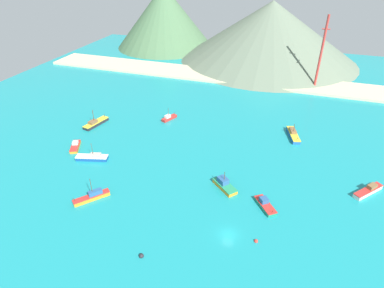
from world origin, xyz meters
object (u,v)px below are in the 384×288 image
(fishing_boat_4, at_px, (92,196))
(buoy_2, at_px, (141,256))
(radio_tower, at_px, (321,53))
(buoy_0, at_px, (256,241))
(fishing_boat_0, at_px, (293,134))
(fishing_boat_8, at_px, (96,123))
(fishing_boat_6, at_px, (224,185))
(fishing_boat_1, at_px, (265,205))
(fishing_boat_5, at_px, (368,190))
(fishing_boat_2, at_px, (169,118))
(fishing_boat_3, at_px, (75,146))
(fishing_boat_7, at_px, (92,157))

(fishing_boat_4, distance_m, buoy_2, 24.26)
(fishing_boat_4, xyz_separation_m, radio_tower, (54.45, 100.80, 15.95))
(buoy_0, bearing_deg, fishing_boat_0, 84.83)
(fishing_boat_8, relative_size, radio_tower, 0.34)
(fishing_boat_6, xyz_separation_m, fishing_boat_8, (-54.52, 20.83, -0.17))
(fishing_boat_0, relative_size, fishing_boat_1, 1.50)
(fishing_boat_8, bearing_deg, fishing_boat_5, -6.57)
(fishing_boat_6, bearing_deg, fishing_boat_2, 131.80)
(fishing_boat_0, height_order, fishing_boat_1, fishing_boat_0)
(fishing_boat_0, xyz_separation_m, buoy_0, (-4.70, -52.01, -0.69))
(fishing_boat_5, bearing_deg, fishing_boat_2, 160.86)
(buoy_0, relative_size, radio_tower, 0.03)
(fishing_boat_3, bearing_deg, fishing_boat_2, 53.35)
(fishing_boat_3, xyz_separation_m, fishing_boat_4, (19.93, -20.37, 0.23))
(fishing_boat_3, relative_size, fishing_boat_8, 0.68)
(fishing_boat_8, distance_m, radio_tower, 101.57)
(fishing_boat_0, xyz_separation_m, fishing_boat_2, (-46.35, -1.69, -0.08))
(fishing_boat_2, distance_m, fishing_boat_7, 35.47)
(fishing_boat_3, xyz_separation_m, buoy_0, (63.33, -21.18, -0.52))
(fishing_boat_3, height_order, buoy_2, fishing_boat_3)
(fishing_boat_8, bearing_deg, fishing_boat_6, -20.91)
(fishing_boat_0, relative_size, fishing_boat_5, 1.26)
(fishing_boat_7, xyz_separation_m, fishing_boat_8, (-11.96, 20.34, 0.06))
(fishing_boat_2, relative_size, buoy_2, 6.37)
(fishing_boat_0, relative_size, radio_tower, 0.34)
(fishing_boat_4, xyz_separation_m, buoy_2, (20.55, -12.88, -0.71))
(fishing_boat_1, relative_size, buoy_0, 8.53)
(fishing_boat_7, bearing_deg, buoy_0, -17.54)
(fishing_boat_4, bearing_deg, fishing_boat_0, 46.79)
(fishing_boat_7, distance_m, buoy_2, 42.72)
(fishing_boat_1, height_order, fishing_boat_2, fishing_boat_2)
(fishing_boat_5, distance_m, fishing_boat_7, 80.73)
(fishing_boat_3, bearing_deg, fishing_boat_4, -45.62)
(fishing_boat_7, bearing_deg, fishing_boat_1, -5.02)
(fishing_boat_5, height_order, buoy_0, fishing_boat_5)
(fishing_boat_0, relative_size, fishing_boat_8, 1.02)
(fishing_boat_1, distance_m, fishing_boat_7, 54.54)
(fishing_boat_0, height_order, radio_tower, radio_tower)
(fishing_boat_0, bearing_deg, buoy_0, -95.17)
(fishing_boat_4, bearing_deg, fishing_boat_7, 123.21)
(fishing_boat_2, height_order, fishing_boat_7, fishing_boat_7)
(fishing_boat_1, distance_m, fishing_boat_3, 64.22)
(fishing_boat_5, bearing_deg, fishing_boat_6, -164.80)
(fishing_boat_6, bearing_deg, fishing_boat_5, 15.20)
(fishing_boat_5, bearing_deg, fishing_boat_7, -173.08)
(fishing_boat_8, bearing_deg, radio_tower, 39.79)
(fishing_boat_4, bearing_deg, fishing_boat_1, 14.76)
(buoy_2, bearing_deg, fishing_boat_3, 140.61)
(fishing_boat_5, height_order, fishing_boat_7, fishing_boat_7)
(fishing_boat_5, distance_m, radio_tower, 77.96)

